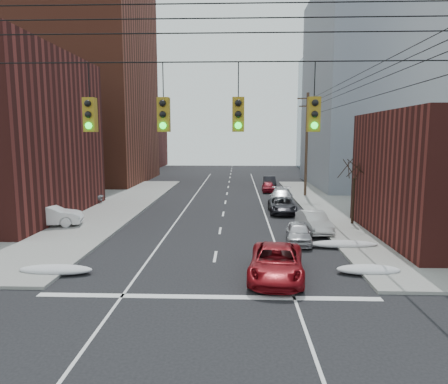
# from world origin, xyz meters

# --- Properties ---
(building_brick_tall) EXTENTS (24.00, 20.00, 30.00)m
(building_brick_tall) POSITION_xyz_m (-24.00, 48.00, 15.00)
(building_brick_tall) COLOR brown
(building_brick_tall) RESTS_ON ground
(building_brick_far) EXTENTS (22.00, 18.00, 12.00)m
(building_brick_far) POSITION_xyz_m (-26.00, 74.00, 6.00)
(building_brick_far) COLOR #471815
(building_brick_far) RESTS_ON ground
(building_office) EXTENTS (22.00, 20.00, 25.00)m
(building_office) POSITION_xyz_m (22.00, 44.00, 12.50)
(building_office) COLOR gray
(building_office) RESTS_ON ground
(building_glass) EXTENTS (20.00, 18.00, 22.00)m
(building_glass) POSITION_xyz_m (24.00, 70.00, 11.00)
(building_glass) COLOR gray
(building_glass) RESTS_ON ground
(utility_pole_far) EXTENTS (2.20, 0.28, 11.00)m
(utility_pole_far) POSITION_xyz_m (8.50, 34.00, 5.78)
(utility_pole_far) COLOR #473323
(utility_pole_far) RESTS_ON ground
(traffic_signals) EXTENTS (17.00, 0.42, 2.02)m
(traffic_signals) POSITION_xyz_m (0.10, 2.97, 7.17)
(traffic_signals) COLOR black
(traffic_signals) RESTS_ON ground
(bare_tree) EXTENTS (2.09, 2.20, 4.93)m
(bare_tree) POSITION_xyz_m (9.59, 20.00, 2.32)
(bare_tree) COLOR black
(bare_tree) RESTS_ON ground
(snow_nw) EXTENTS (3.50, 1.08, 0.42)m
(snow_nw) POSITION_xyz_m (-7.40, 9.00, 0.21)
(snow_nw) COLOR silver
(snow_nw) RESTS_ON ground
(snow_ne) EXTENTS (3.00, 1.08, 0.42)m
(snow_ne) POSITION_xyz_m (7.40, 9.50, 0.21)
(snow_ne) COLOR silver
(snow_ne) RESTS_ON ground
(snow_east_far) EXTENTS (4.00, 1.08, 0.42)m
(snow_east_far) POSITION_xyz_m (7.40, 14.00, 0.21)
(snow_east_far) COLOR silver
(snow_east_far) RESTS_ON ground
(red_pickup) EXTENTS (2.98, 5.47, 1.46)m
(red_pickup) POSITION_xyz_m (2.99, 8.87, 0.73)
(red_pickup) COLOR maroon
(red_pickup) RESTS_ON ground
(parked_car_a) EXTENTS (1.85, 3.85, 1.27)m
(parked_car_a) POSITION_xyz_m (4.94, 15.00, 0.63)
(parked_car_a) COLOR #B2B2B7
(parked_car_a) RESTS_ON ground
(parked_car_b) EXTENTS (2.03, 4.42, 1.41)m
(parked_car_b) POSITION_xyz_m (6.40, 17.87, 0.70)
(parked_car_b) COLOR silver
(parked_car_b) RESTS_ON ground
(parked_car_c) EXTENTS (2.22, 4.71, 1.30)m
(parked_car_c) POSITION_xyz_m (4.97, 24.59, 0.65)
(parked_car_c) COLOR black
(parked_car_c) RESTS_ON ground
(parked_car_d) EXTENTS (2.84, 5.62, 1.56)m
(parked_car_d) POSITION_xyz_m (5.30, 28.12, 0.78)
(parked_car_d) COLOR #AAAAAF
(parked_car_d) RESTS_ON ground
(parked_car_e) EXTENTS (1.53, 3.63, 1.23)m
(parked_car_e) POSITION_xyz_m (4.80, 37.58, 0.61)
(parked_car_e) COLOR maroon
(parked_car_e) RESTS_ON ground
(parked_car_f) EXTENTS (1.50, 4.21, 1.38)m
(parked_car_f) POSITION_xyz_m (5.29, 42.12, 0.69)
(parked_car_f) COLOR black
(parked_car_f) RESTS_ON ground
(lot_car_a) EXTENTS (4.88, 2.56, 1.53)m
(lot_car_a) POSITION_xyz_m (-12.23, 18.39, 0.91)
(lot_car_a) COLOR silver
(lot_car_a) RESTS_ON sidewalk_nw
(lot_car_b) EXTENTS (6.05, 4.29, 1.53)m
(lot_car_b) POSITION_xyz_m (-14.49, 28.21, 0.92)
(lot_car_b) COLOR #9D9DA2
(lot_car_b) RESTS_ON sidewalk_nw
(lot_car_d) EXTENTS (4.36, 2.80, 1.38)m
(lot_car_d) POSITION_xyz_m (-16.69, 30.77, 0.84)
(lot_car_d) COLOR silver
(lot_car_d) RESTS_ON sidewalk_nw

